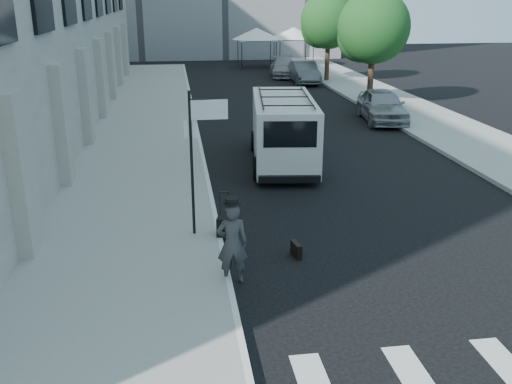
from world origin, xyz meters
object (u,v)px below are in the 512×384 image
object	(u,v)px
parked_car_c	(284,67)
suitcase	(223,228)
cargo_van	(283,129)
businessman	(232,244)
parked_car_a	(382,105)
briefcase	(296,250)
parked_car_b	(304,72)

from	to	relation	value
parked_car_c	suitcase	bearing A→B (deg)	-96.88
suitcase	cargo_van	size ratio (longest dim) A/B	0.19
businessman	suitcase	xyz separation A→B (m)	(0.00, 2.18, -0.56)
cargo_van	parked_car_a	world-z (taller)	cargo_van
businessman	suitcase	distance (m)	2.25
businessman	parked_car_a	xyz separation A→B (m)	(8.70, 15.05, -0.11)
briefcase	parked_car_c	size ratio (longest dim) A/B	0.09
cargo_van	parked_car_b	size ratio (longest dim) A/B	1.43
parked_car_b	parked_car_c	distance (m)	3.54
parked_car_a	parked_car_c	xyz separation A→B (m)	(-1.60, 16.30, -0.09)
businessman	suitcase	bearing A→B (deg)	-88.57
briefcase	parked_car_c	bearing A→B (deg)	69.77
briefcase	suitcase	size ratio (longest dim) A/B	0.37
parked_car_a	parked_car_b	xyz separation A→B (m)	(-0.87, 12.83, -0.04)
businessman	parked_car_c	xyz separation A→B (m)	(7.10, 31.35, -0.20)
suitcase	businessman	bearing A→B (deg)	-75.26
parked_car_b	parked_car_c	world-z (taller)	parked_car_b
parked_car_c	parked_car_a	bearing A→B (deg)	-77.59
suitcase	parked_car_b	world-z (taller)	parked_car_b
briefcase	parked_car_c	world-z (taller)	parked_car_c
briefcase	parked_car_b	size ratio (longest dim) A/B	0.10
businessman	cargo_van	xyz separation A→B (m)	(2.72, 8.78, 0.33)
parked_car_b	parked_car_a	bearing A→B (deg)	-84.52
briefcase	cargo_van	distance (m)	7.91
parked_car_a	parked_car_b	bearing A→B (deg)	100.68
businessman	cargo_van	size ratio (longest dim) A/B	0.28
parked_car_b	businessman	bearing A→B (deg)	-104.08
briefcase	parked_car_c	distance (m)	30.83
businessman	cargo_van	bearing A→B (deg)	-105.79
businessman	briefcase	distance (m)	2.00
suitcase	parked_car_a	world-z (taller)	parked_car_a
suitcase	parked_car_b	bearing A→B (deg)	87.81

